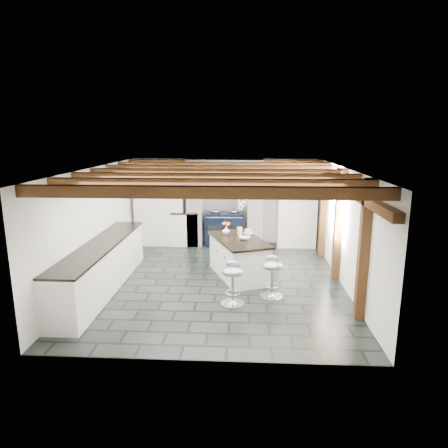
# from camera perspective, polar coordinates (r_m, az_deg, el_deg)

# --- Properties ---
(ground) EXTENTS (6.00, 6.00, 0.00)m
(ground) POSITION_cam_1_polar(r_m,az_deg,el_deg) (8.32, -0.85, -8.01)
(ground) COLOR black
(ground) RESTS_ON ground
(room_shell) EXTENTS (6.00, 6.03, 6.00)m
(room_shell) POSITION_cam_1_polar(r_m,az_deg,el_deg) (9.44, -3.96, 1.22)
(room_shell) COLOR white
(room_shell) RESTS_ON ground
(range_cooker) EXTENTS (1.00, 0.63, 0.99)m
(range_cooker) POSITION_cam_1_polar(r_m,az_deg,el_deg) (10.74, 0.13, -0.59)
(range_cooker) COLOR black
(range_cooker) RESTS_ON ground
(kitchen_island) EXTENTS (1.42, 1.87, 1.10)m
(kitchen_island) POSITION_cam_1_polar(r_m,az_deg,el_deg) (8.41, 2.12, -4.75)
(kitchen_island) COLOR white
(kitchen_island) RESTS_ON ground
(bar_stool_near) EXTENTS (0.49, 0.49, 0.79)m
(bar_stool_near) POSITION_cam_1_polar(r_m,az_deg,el_deg) (7.38, 6.91, -6.83)
(bar_stool_near) COLOR silver
(bar_stool_near) RESTS_ON ground
(bar_stool_far) EXTENTS (0.48, 0.48, 0.79)m
(bar_stool_far) POSITION_cam_1_polar(r_m,az_deg,el_deg) (7.03, 1.27, -7.77)
(bar_stool_far) COLOR silver
(bar_stool_far) RESTS_ON ground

